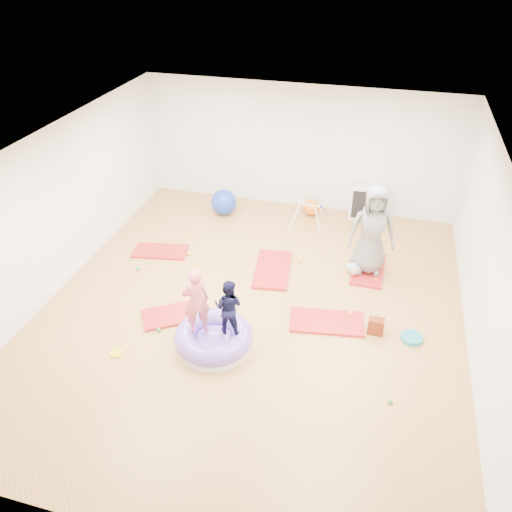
# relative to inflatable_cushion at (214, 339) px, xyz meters

# --- Properties ---
(room) EXTENTS (7.01, 8.01, 2.81)m
(room) POSITION_rel_inflatable_cushion_xyz_m (0.32, 1.02, 1.25)
(room) COLOR #D08842
(room) RESTS_ON ground
(gym_mat_front_left) EXTENTS (1.23, 1.07, 0.05)m
(gym_mat_front_left) POSITION_rel_inflatable_cushion_xyz_m (-0.86, 0.52, -0.13)
(gym_mat_front_left) COLOR red
(gym_mat_front_left) RESTS_ON ground
(gym_mat_mid_left) EXTENTS (1.15, 0.71, 0.04)m
(gym_mat_mid_left) POSITION_rel_inflatable_cushion_xyz_m (-1.93, 2.27, -0.13)
(gym_mat_mid_left) COLOR red
(gym_mat_mid_left) RESTS_ON ground
(gym_mat_center_back) EXTENTS (0.79, 1.34, 0.05)m
(gym_mat_center_back) POSITION_rel_inflatable_cushion_xyz_m (0.40, 2.23, -0.12)
(gym_mat_center_back) COLOR red
(gym_mat_center_back) RESTS_ON ground
(gym_mat_right) EXTENTS (1.28, 0.78, 0.05)m
(gym_mat_right) POSITION_rel_inflatable_cushion_xyz_m (1.62, 0.99, -0.12)
(gym_mat_right) COLOR red
(gym_mat_right) RESTS_ON ground
(gym_mat_rear_right) EXTENTS (0.60, 1.17, 0.05)m
(gym_mat_rear_right) POSITION_rel_inflatable_cushion_xyz_m (2.16, 2.72, -0.12)
(gym_mat_rear_right) COLOR red
(gym_mat_rear_right) RESTS_ON ground
(inflatable_cushion) EXTENTS (1.21, 1.21, 0.38)m
(inflatable_cushion) POSITION_rel_inflatable_cushion_xyz_m (0.00, 0.00, 0.00)
(inflatable_cushion) COLOR silver
(inflatable_cushion) RESTS_ON ground
(child_pink) EXTENTS (0.49, 0.45, 1.12)m
(child_pink) POSITION_rel_inflatable_cushion_xyz_m (-0.23, -0.03, 0.76)
(child_pink) COLOR #D45B69
(child_pink) RESTS_ON inflatable_cushion
(child_navy) EXTENTS (0.46, 0.37, 0.93)m
(child_navy) POSITION_rel_inflatable_cushion_xyz_m (0.23, 0.08, 0.67)
(child_navy) COLOR black
(child_navy) RESTS_ON inflatable_cushion
(adult_caregiver) EXTENTS (0.93, 0.69, 1.72)m
(adult_caregiver) POSITION_rel_inflatable_cushion_xyz_m (2.13, 2.67, 0.76)
(adult_caregiver) COLOR slate
(adult_caregiver) RESTS_ON gym_mat_rear_right
(infant) EXTENTS (0.33, 0.33, 0.19)m
(infant) POSITION_rel_inflatable_cushion_xyz_m (1.91, 2.50, -0.00)
(infant) COLOR #9DBDE1
(infant) RESTS_ON gym_mat_rear_right
(ball_pit_balls) EXTENTS (4.86, 3.42, 0.07)m
(ball_pit_balls) POSITION_rel_inflatable_cushion_xyz_m (0.24, 1.60, -0.11)
(ball_pit_balls) COLOR green
(ball_pit_balls) RESTS_ON ground
(exercise_ball_blue) EXTENTS (0.58, 0.58, 0.58)m
(exercise_ball_blue) POSITION_rel_inflatable_cushion_xyz_m (-1.20, 4.15, 0.14)
(exercise_ball_blue) COLOR #1A39B3
(exercise_ball_blue) RESTS_ON ground
(exercise_ball_orange) EXTENTS (0.39, 0.39, 0.39)m
(exercise_ball_orange) POSITION_rel_inflatable_cushion_xyz_m (0.73, 4.62, 0.04)
(exercise_ball_orange) COLOR orange
(exercise_ball_orange) RESTS_ON ground
(infant_play_gym) EXTENTS (0.72, 0.68, 0.55)m
(infant_play_gym) POSITION_rel_inflatable_cushion_xyz_m (0.74, 4.04, 0.22)
(infant_play_gym) COLOR silver
(infant_play_gym) RESTS_ON ground
(cube_shelf) EXTENTS (0.76, 0.38, 0.76)m
(cube_shelf) POSITION_rel_inflatable_cushion_xyz_m (1.94, 4.81, 0.23)
(cube_shelf) COLOR silver
(cube_shelf) RESTS_ON ground
(balance_disc) EXTENTS (0.34, 0.34, 0.08)m
(balance_disc) POSITION_rel_inflatable_cushion_xyz_m (2.98, 0.95, -0.11)
(balance_disc) COLOR teal
(balance_disc) RESTS_ON ground
(backpack) EXTENTS (0.25, 0.16, 0.29)m
(backpack) POSITION_rel_inflatable_cushion_xyz_m (2.40, 0.96, -0.01)
(backpack) COLOR #A32804
(backpack) RESTS_ON ground
(yellow_toy) EXTENTS (0.19, 0.19, 0.03)m
(yellow_toy) POSITION_rel_inflatable_cushion_xyz_m (-1.39, -0.56, -0.13)
(yellow_toy) COLOR yellow
(yellow_toy) RESTS_ON ground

